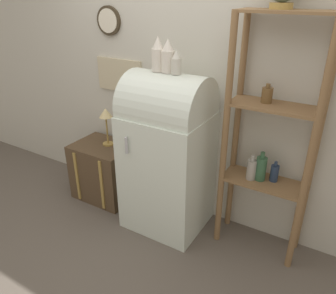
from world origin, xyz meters
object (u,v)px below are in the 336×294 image
Objects in this scene: vase_center at (168,57)px; vase_left at (158,55)px; vase_right at (176,63)px; desk_lamp at (106,117)px; refrigerator at (168,152)px; suitcase_trunk at (105,171)px.

vase_left is at bearing -177.98° from vase_center.
vase_right is 1.04m from desk_lamp.
vase_center reaches higher than vase_right.
refrigerator is 0.90m from suitcase_trunk.
vase_left is 0.94m from desk_lamp.
desk_lamp is at bearing 173.96° from refrigerator.
suitcase_trunk is (-0.79, 0.03, -0.44)m from refrigerator.
suitcase_trunk is at bearing -132.54° from desk_lamp.
refrigerator is 7.77× the size of vase_right.
refrigerator is at bearing -123.34° from vase_center.
suitcase_trunk is at bearing 177.93° from vase_center.
suitcase_trunk is 1.49m from vase_right.
desk_lamp is at bearing 174.42° from vase_center.
vase_center is (0.00, 0.01, 0.81)m from refrigerator.
desk_lamp is (-0.75, 0.08, 0.15)m from refrigerator.
vase_center reaches higher than refrigerator.
vase_center is 0.09m from vase_right.
suitcase_trunk is at bearing 177.39° from vase_left.
refrigerator is 0.77m from desk_lamp.
vase_center reaches higher than desk_lamp.
refrigerator is 0.81m from vase_center.
vase_right is (0.17, -0.01, -0.04)m from vase_left.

